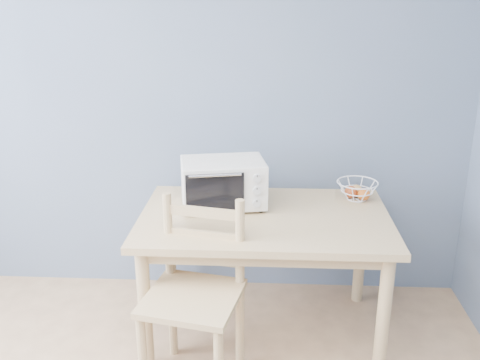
# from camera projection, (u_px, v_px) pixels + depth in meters

# --- Properties ---
(dining_table) EXTENTS (1.40, 0.90, 0.75)m
(dining_table) POSITION_uv_depth(u_px,v_px,m) (264.00, 232.00, 3.03)
(dining_table) COLOR tan
(dining_table) RESTS_ON ground
(toaster_oven) EXTENTS (0.52, 0.43, 0.28)m
(toaster_oven) POSITION_uv_depth(u_px,v_px,m) (220.00, 183.00, 3.07)
(toaster_oven) COLOR white
(toaster_oven) RESTS_ON dining_table
(fruit_basket) EXTENTS (0.32, 0.32, 0.11)m
(fruit_basket) POSITION_uv_depth(u_px,v_px,m) (357.00, 190.00, 3.21)
(fruit_basket) COLOR white
(fruit_basket) RESTS_ON dining_table
(dining_chair) EXTENTS (0.53, 0.53, 0.97)m
(dining_chair) POSITION_uv_depth(u_px,v_px,m) (195.00, 297.00, 2.69)
(dining_chair) COLOR tan
(dining_chair) RESTS_ON ground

